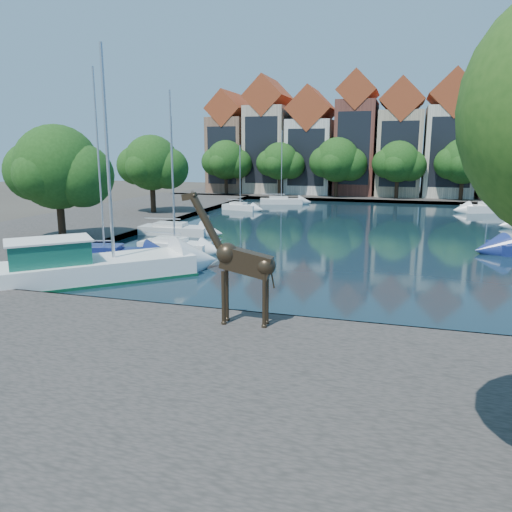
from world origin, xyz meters
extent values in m
plane|color=#38332B|center=(0.00, 0.00, 0.00)|extent=(160.00, 160.00, 0.00)
cube|color=black|center=(0.00, 24.00, 0.04)|extent=(38.00, 50.00, 0.08)
cube|color=#46403D|center=(0.00, -7.00, 0.25)|extent=(50.00, 14.00, 0.50)
cube|color=#46403D|center=(0.00, 56.00, 0.25)|extent=(60.00, 16.00, 0.50)
cube|color=#46403D|center=(-25.00, 24.00, 0.25)|extent=(14.00, 52.00, 0.50)
cube|color=#876149|center=(-23.00, 56.00, 6.00)|extent=(5.39, 9.00, 11.00)
cube|color=brown|center=(-23.00, 56.00, 12.71)|extent=(5.44, 9.18, 5.44)
cube|color=black|center=(-23.00, 51.52, 6.00)|extent=(4.40, 0.05, 8.25)
cube|color=#BDAB91|center=(-17.00, 56.00, 6.75)|extent=(5.88, 9.00, 12.50)
cube|color=brown|center=(-17.00, 56.00, 14.32)|extent=(5.94, 9.18, 5.94)
cube|color=black|center=(-17.00, 51.52, 6.75)|extent=(4.80, 0.05, 9.38)
cube|color=silver|center=(-10.50, 56.00, 5.75)|extent=(6.37, 9.00, 10.50)
cube|color=brown|center=(-10.50, 56.00, 12.43)|extent=(6.43, 9.18, 6.43)
cube|color=black|center=(-10.50, 51.52, 5.75)|extent=(5.20, 0.05, 7.88)
cube|color=brown|center=(-4.00, 56.00, 7.00)|extent=(5.39, 9.00, 13.00)
cube|color=brown|center=(-4.00, 56.00, 14.71)|extent=(5.44, 9.18, 5.44)
cube|color=black|center=(-4.00, 51.52, 7.00)|extent=(4.40, 0.05, 9.75)
cube|color=tan|center=(2.00, 56.00, 6.25)|extent=(5.88, 9.00, 11.50)
cube|color=brown|center=(2.00, 56.00, 13.32)|extent=(5.94, 9.18, 5.94)
cube|color=black|center=(2.00, 51.52, 6.25)|extent=(4.80, 0.05, 8.62)
cube|color=beige|center=(8.50, 56.00, 6.50)|extent=(6.37, 9.00, 12.00)
cube|color=brown|center=(8.50, 56.00, 13.93)|extent=(6.43, 9.18, 6.43)
cube|color=black|center=(8.50, 51.52, 6.50)|extent=(5.20, 0.05, 9.00)
cube|color=brown|center=(15.00, 56.00, 5.75)|extent=(5.39, 9.00, 10.50)
cube|color=brown|center=(15.00, 56.00, 12.21)|extent=(5.44, 9.18, 5.44)
cube|color=black|center=(15.00, 51.52, 5.75)|extent=(4.40, 0.05, 7.88)
cylinder|color=#332114|center=(-22.00, 50.50, 2.10)|extent=(0.50, 0.50, 3.20)
sphere|color=#193E12|center=(-22.00, 50.50, 5.38)|extent=(5.60, 5.60, 5.60)
sphere|color=#193E12|center=(-20.32, 50.80, 4.82)|extent=(4.20, 4.20, 4.20)
sphere|color=#193E12|center=(-23.54, 50.10, 5.10)|extent=(3.92, 3.92, 3.92)
cylinder|color=#332114|center=(-14.00, 50.50, 2.10)|extent=(0.50, 0.50, 3.20)
sphere|color=#193E12|center=(-14.00, 50.50, 5.26)|extent=(5.20, 5.20, 5.20)
sphere|color=#193E12|center=(-12.44, 50.80, 4.74)|extent=(3.90, 3.90, 3.90)
sphere|color=#193E12|center=(-15.43, 50.10, 5.00)|extent=(3.64, 3.64, 3.64)
cylinder|color=#332114|center=(-6.00, 50.50, 2.10)|extent=(0.50, 0.50, 3.20)
sphere|color=#193E12|center=(-6.00, 50.50, 5.50)|extent=(6.00, 6.00, 6.00)
sphere|color=#193E12|center=(-4.20, 50.80, 4.90)|extent=(4.50, 4.50, 4.50)
sphere|color=#193E12|center=(-7.65, 50.10, 5.20)|extent=(4.20, 4.20, 4.20)
cylinder|color=#332114|center=(2.00, 50.50, 2.10)|extent=(0.50, 0.50, 3.20)
sphere|color=#193E12|center=(2.00, 50.50, 5.32)|extent=(5.40, 5.40, 5.40)
sphere|color=#193E12|center=(3.62, 50.80, 4.78)|extent=(4.05, 4.05, 4.05)
sphere|color=#193E12|center=(0.51, 50.10, 5.05)|extent=(3.78, 3.78, 3.78)
cylinder|color=#332114|center=(10.00, 50.50, 2.10)|extent=(0.50, 0.50, 3.20)
sphere|color=#193E12|center=(10.00, 50.50, 5.44)|extent=(5.80, 5.80, 5.80)
sphere|color=#193E12|center=(11.74, 50.80, 4.86)|extent=(4.35, 4.35, 4.35)
sphere|color=#193E12|center=(8.40, 50.10, 5.15)|extent=(4.06, 4.06, 4.06)
cylinder|color=#332114|center=(-21.00, 12.00, 2.20)|extent=(0.54, 0.54, 3.40)
sphere|color=#193E12|center=(-21.00, 12.00, 5.70)|extent=(6.00, 6.00, 6.00)
sphere|color=#193E12|center=(-19.20, 12.30, 5.10)|extent=(4.50, 4.50, 4.50)
sphere|color=#193E12|center=(-22.65, 11.60, 5.40)|extent=(4.20, 4.20, 4.20)
cylinder|color=#332114|center=(-22.00, 28.00, 2.20)|extent=(0.54, 0.54, 3.40)
sphere|color=#193E12|center=(-22.00, 28.00, 5.58)|extent=(5.60, 5.60, 5.60)
sphere|color=#193E12|center=(-20.32, 28.30, 5.02)|extent=(4.20, 4.20, 4.20)
sphere|color=#193E12|center=(-23.54, 27.60, 5.30)|extent=(3.92, 3.92, 3.92)
cylinder|color=#312518|center=(-3.46, -1.76, 1.53)|extent=(0.16, 0.16, 2.05)
cylinder|color=#312518|center=(-3.48, -1.33, 1.53)|extent=(0.16, 0.16, 2.05)
cylinder|color=#312518|center=(-1.89, -1.67, 1.53)|extent=(0.16, 0.16, 2.05)
cylinder|color=#312518|center=(-1.92, -1.24, 1.53)|extent=(0.16, 0.16, 2.05)
cube|color=#312518|center=(-2.64, -1.50, 2.90)|extent=(2.02, 0.65, 1.20)
cylinder|color=#312518|center=(-4.09, -1.58, 4.23)|extent=(1.33, 0.37, 2.12)
cube|color=#312518|center=(-4.80, -1.62, 5.27)|extent=(0.58, 0.21, 0.32)
cube|color=white|center=(-13.00, 3.66, 0.80)|extent=(10.12, 9.81, 1.43)
cube|color=#135442|center=(-14.40, 2.34, 1.73)|extent=(4.45, 4.39, 1.32)
cylinder|color=#B2B2B7|center=(-12.07, 4.54, 6.68)|extent=(0.18, 0.18, 11.00)
cube|color=white|center=(-12.00, 11.98, 0.51)|extent=(4.95, 1.90, 0.87)
cube|color=white|center=(-12.00, 11.98, 0.80)|extent=(2.18, 1.28, 0.48)
cylinder|color=#B2B2B7|center=(-12.00, 11.98, 5.73)|extent=(0.12, 0.12, 9.94)
cube|color=navy|center=(-15.00, 8.14, 0.52)|extent=(6.90, 3.80, 0.89)
cube|color=navy|center=(-15.00, 8.14, 0.82)|extent=(3.16, 2.24, 0.49)
cylinder|color=#B2B2B7|center=(-15.00, 8.14, 6.23)|extent=(0.12, 0.12, 10.93)
cube|color=silver|center=(-15.00, 18.31, 0.53)|extent=(5.78, 2.24, 0.89)
cube|color=silver|center=(-15.00, 18.31, 0.82)|extent=(2.55, 1.50, 0.50)
cylinder|color=#B2B2B7|center=(-15.00, 18.31, 5.12)|extent=(0.12, 0.12, 8.69)
cube|color=white|center=(-15.00, 35.65, 0.48)|extent=(4.38, 2.42, 0.80)
cube|color=white|center=(-15.00, 35.65, 0.75)|extent=(2.01, 1.43, 0.45)
cylinder|color=#B2B2B7|center=(-15.00, 35.65, 4.05)|extent=(0.11, 0.11, 6.68)
cube|color=silver|center=(-12.00, 43.30, 0.51)|extent=(5.62, 3.11, 0.86)
cube|color=silver|center=(-12.00, 43.30, 0.80)|extent=(2.58, 1.83, 0.48)
cylinder|color=#B2B2B7|center=(-12.00, 43.30, 4.99)|extent=(0.11, 0.11, 8.49)
cube|color=white|center=(12.00, 41.30, 0.60)|extent=(5.98, 3.91, 1.03)
cube|color=white|center=(12.00, 41.30, 0.94)|extent=(2.81, 2.19, 0.57)
cylinder|color=#B2B2B7|center=(12.00, 41.30, 4.89)|extent=(0.14, 0.14, 8.02)
camera|label=1|loc=(2.74, -18.61, 7.01)|focal=35.00mm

